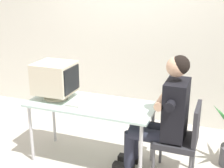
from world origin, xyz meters
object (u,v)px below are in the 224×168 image
(crt_monitor, at_px, (55,78))
(office_chair, at_px, (182,137))
(keyboard, at_px, (80,99))
(person_seated, at_px, (165,113))
(desk, at_px, (91,108))

(crt_monitor, xyz_separation_m, office_chair, (1.43, 0.03, -0.48))
(keyboard, xyz_separation_m, person_seated, (0.95, 0.01, -0.02))
(person_seated, bearing_deg, keyboard, -179.62)
(office_chair, bearing_deg, keyboard, -179.68)
(desk, relative_size, crt_monitor, 3.28)
(desk, xyz_separation_m, keyboard, (-0.15, 0.03, 0.08))
(crt_monitor, bearing_deg, desk, -0.74)
(crt_monitor, bearing_deg, office_chair, 1.29)
(keyboard, height_order, office_chair, office_chair)
(office_chair, bearing_deg, person_seated, 180.00)
(desk, xyz_separation_m, crt_monitor, (-0.44, 0.01, 0.30))
(person_seated, bearing_deg, office_chair, -0.00)
(desk, bearing_deg, keyboard, 167.77)
(crt_monitor, relative_size, person_seated, 0.33)
(desk, height_order, crt_monitor, crt_monitor)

